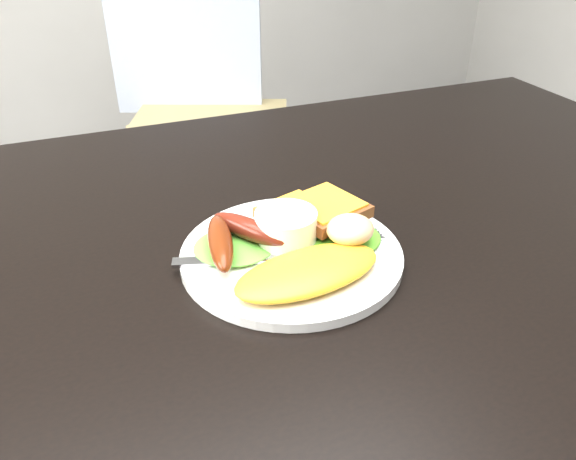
# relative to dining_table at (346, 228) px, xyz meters

# --- Properties ---
(dining_table) EXTENTS (1.20, 0.80, 0.04)m
(dining_table) POSITION_rel_dining_table_xyz_m (0.00, 0.00, 0.00)
(dining_table) COLOR black
(dining_table) RESTS_ON ground
(dining_chair) EXTENTS (0.62, 0.62, 0.06)m
(dining_chair) POSITION_rel_dining_table_xyz_m (0.08, 1.07, -0.28)
(dining_chair) COLOR tan
(dining_chair) RESTS_ON ground
(person) EXTENTS (0.63, 0.46, 1.66)m
(person) POSITION_rel_dining_table_xyz_m (0.17, 0.45, 0.10)
(person) COLOR navy
(person) RESTS_ON ground
(plate) EXTENTS (0.24, 0.24, 0.01)m
(plate) POSITION_rel_dining_table_xyz_m (-0.10, -0.07, 0.03)
(plate) COLOR white
(plate) RESTS_ON dining_table
(lettuce_left) EXTENTS (0.10, 0.09, 0.01)m
(lettuce_left) POSITION_rel_dining_table_xyz_m (-0.16, -0.04, 0.04)
(lettuce_left) COLOR green
(lettuce_left) RESTS_ON plate
(lettuce_right) EXTENTS (0.09, 0.08, 0.01)m
(lettuce_right) POSITION_rel_dining_table_xyz_m (-0.04, -0.07, 0.04)
(lettuce_right) COLOR #57A422
(lettuce_right) RESTS_ON plate
(omelette) EXTENTS (0.17, 0.09, 0.02)m
(omelette) POSITION_rel_dining_table_xyz_m (-0.11, -0.12, 0.04)
(omelette) COLOR orange
(omelette) RESTS_ON plate
(sausage_a) EXTENTS (0.05, 0.11, 0.03)m
(sausage_a) POSITION_rel_dining_table_xyz_m (-0.18, -0.05, 0.05)
(sausage_a) COLOR #60300E
(sausage_a) RESTS_ON lettuce_left
(sausage_b) EXTENTS (0.07, 0.10, 0.02)m
(sausage_b) POSITION_rel_dining_table_xyz_m (-0.14, -0.04, 0.05)
(sausage_b) COLOR #5F2714
(sausage_b) RESTS_ON lettuce_left
(ramekin) EXTENTS (0.08, 0.08, 0.04)m
(ramekin) POSITION_rel_dining_table_xyz_m (-0.10, -0.05, 0.05)
(ramekin) COLOR white
(ramekin) RESTS_ON plate
(toast_a) EXTENTS (0.09, 0.09, 0.01)m
(toast_a) POSITION_rel_dining_table_xyz_m (-0.07, -0.01, 0.04)
(toast_a) COLOR brown
(toast_a) RESTS_ON plate
(toast_b) EXTENTS (0.10, 0.10, 0.01)m
(toast_b) POSITION_rel_dining_table_xyz_m (-0.05, -0.03, 0.05)
(toast_b) COLOR brown
(toast_b) RESTS_ON toast_a
(potato_salad) EXTENTS (0.07, 0.06, 0.03)m
(potato_salad) POSITION_rel_dining_table_xyz_m (-0.04, -0.09, 0.06)
(potato_salad) COLOR beige
(potato_salad) RESTS_ON lettuce_right
(fork) EXTENTS (0.17, 0.06, 0.00)m
(fork) POSITION_rel_dining_table_xyz_m (-0.14, -0.07, 0.03)
(fork) COLOR #ADAFB7
(fork) RESTS_ON plate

